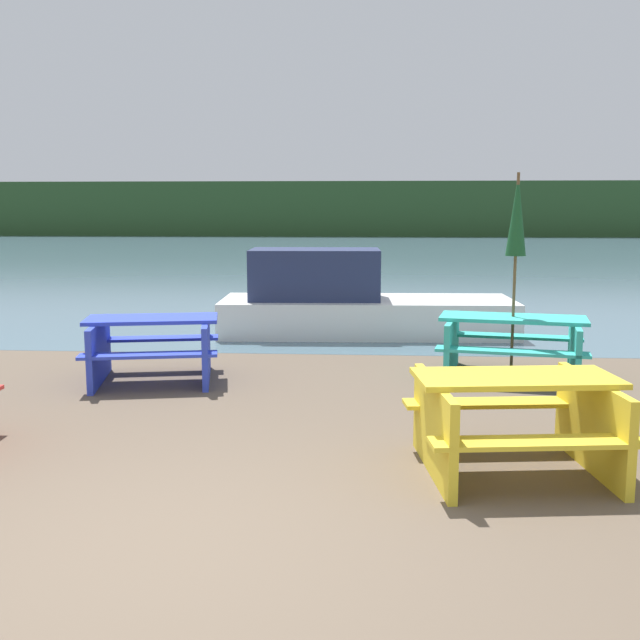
{
  "coord_description": "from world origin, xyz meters",
  "views": [
    {
      "loc": [
        1.27,
        -4.27,
        2.07
      ],
      "look_at": [
        0.72,
        3.86,
        0.85
      ],
      "focal_mm": 42.0,
      "sensor_mm": 36.0,
      "label": 1
    }
  ],
  "objects": [
    {
      "name": "ground_plane",
      "position": [
        0.0,
        0.0,
        0.0
      ],
      "size": [
        60.0,
        60.0,
        0.0
      ],
      "primitive_type": "plane",
      "color": "brown"
    },
    {
      "name": "picnic_table_yellow",
      "position": [
        2.41,
        1.53,
        0.46
      ],
      "size": [
        1.7,
        1.56,
        0.78
      ],
      "rotation": [
        0.0,
        0.0,
        0.12
      ],
      "color": "yellow",
      "rests_on": "ground_plane"
    },
    {
      "name": "picnic_table_blue",
      "position": [
        -1.34,
        4.44,
        0.46
      ],
      "size": [
        1.79,
        1.65,
        0.78
      ],
      "rotation": [
        0.0,
        0.0,
        0.19
      ],
      "color": "blue",
      "rests_on": "ground_plane"
    },
    {
      "name": "water",
      "position": [
        0.0,
        31.2,
        -0.0
      ],
      "size": [
        60.0,
        50.0,
        0.0
      ],
      "color": "slate",
      "rests_on": "ground_plane"
    },
    {
      "name": "umbrella_darkgreen",
      "position": [
        3.03,
        4.94,
        1.96
      ],
      "size": [
        0.24,
        0.24,
        2.49
      ],
      "color": "brown",
      "rests_on": "ground_plane"
    },
    {
      "name": "picnic_table_teal",
      "position": [
        3.03,
        4.94,
        0.45
      ],
      "size": [
        1.98,
        1.69,
        0.76
      ],
      "rotation": [
        0.0,
        0.0,
        -0.19
      ],
      "color": "#33B7A8",
      "rests_on": "ground_plane"
    },
    {
      "name": "far_treeline",
      "position": [
        0.0,
        51.2,
        2.0
      ],
      "size": [
        80.0,
        1.6,
        4.0
      ],
      "color": "#284723",
      "rests_on": "water"
    },
    {
      "name": "boat",
      "position": [
        0.97,
        8.03,
        0.5
      ],
      "size": [
        4.86,
        1.87,
        1.41
      ],
      "rotation": [
        0.0,
        0.0,
        0.04
      ],
      "color": "silver",
      "rests_on": "water"
    }
  ]
}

